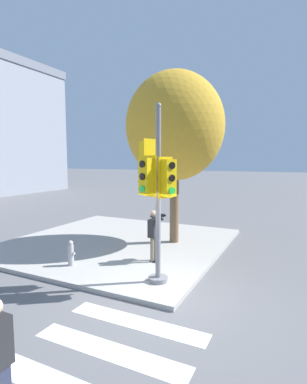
{
  "coord_description": "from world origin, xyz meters",
  "views": [
    {
      "loc": [
        -6.28,
        -2.81,
        3.33
      ],
      "look_at": [
        1.57,
        0.99,
        2.38
      ],
      "focal_mm": 28.0,
      "sensor_mm": 36.0,
      "label": 1
    }
  ],
  "objects_px": {
    "street_tree": "(175,127)",
    "fire_hydrant": "(71,253)",
    "person_photographer": "(154,231)",
    "traffic_signal_pole": "(155,186)"
  },
  "relations": [
    {
      "from": "street_tree",
      "to": "fire_hydrant",
      "type": "distance_m",
      "value": 5.85
    },
    {
      "from": "traffic_signal_pole",
      "to": "person_photographer",
      "type": "xyz_separation_m",
      "value": [
        1.5,
        0.75,
        -1.57
      ]
    },
    {
      "from": "traffic_signal_pole",
      "to": "fire_hydrant",
      "type": "height_order",
      "value": "traffic_signal_pole"
    },
    {
      "from": "street_tree",
      "to": "fire_hydrant",
      "type": "bearing_deg",
      "value": 154.23
    },
    {
      "from": "fire_hydrant",
      "to": "traffic_signal_pole",
      "type": "bearing_deg",
      "value": -90.76
    },
    {
      "from": "street_tree",
      "to": "fire_hydrant",
      "type": "height_order",
      "value": "street_tree"
    },
    {
      "from": "person_photographer",
      "to": "fire_hydrant",
      "type": "height_order",
      "value": "person_photographer"
    },
    {
      "from": "person_photographer",
      "to": "street_tree",
      "type": "xyz_separation_m",
      "value": [
        2.34,
        0.26,
        3.46
      ]
    },
    {
      "from": "traffic_signal_pole",
      "to": "fire_hydrant",
      "type": "relative_size",
      "value": 5.95
    },
    {
      "from": "street_tree",
      "to": "fire_hydrant",
      "type": "relative_size",
      "value": 8.36
    }
  ]
}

